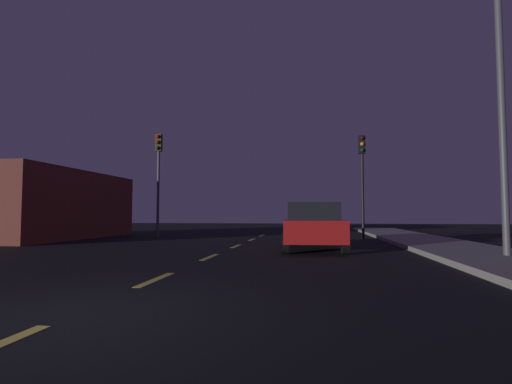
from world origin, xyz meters
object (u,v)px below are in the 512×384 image
at_px(car_stopped_ahead, 313,226).
at_px(street_lamp_right, 489,87).
at_px(traffic_signal_right, 362,166).
at_px(traffic_signal_left, 158,165).

xyz_separation_m(car_stopped_ahead, street_lamp_right, (4.63, -2.61, 3.76)).
bearing_deg(street_lamp_right, traffic_signal_right, 104.86).
distance_m(traffic_signal_left, traffic_signal_right, 10.38).
distance_m(traffic_signal_right, street_lamp_right, 8.76).
relative_size(traffic_signal_left, traffic_signal_right, 1.07).
bearing_deg(car_stopped_ahead, street_lamp_right, -29.41).
height_order(traffic_signal_right, car_stopped_ahead, traffic_signal_right).
bearing_deg(car_stopped_ahead, traffic_signal_right, 67.52).
height_order(car_stopped_ahead, street_lamp_right, street_lamp_right).
xyz_separation_m(traffic_signal_right, street_lamp_right, (2.23, -8.41, 1.03)).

